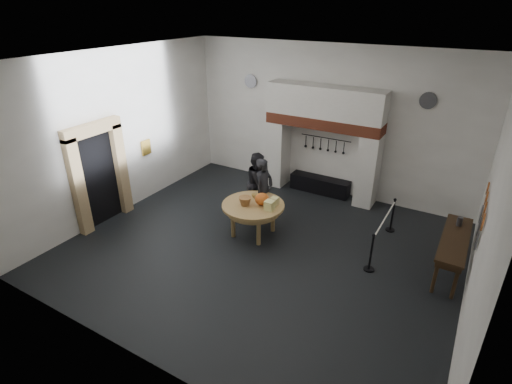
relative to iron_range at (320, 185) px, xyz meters
The scene contains 39 objects.
floor 3.73m from the iron_range, 90.00° to the right, with size 9.00×8.00×0.02m, color black.
ceiling 5.65m from the iron_range, 90.00° to the right, with size 9.00×8.00×0.02m, color silver.
wall_back 2.02m from the iron_range, 90.00° to the left, with size 9.00×0.02×4.50m, color white.
wall_front 7.97m from the iron_range, 90.00° to the right, with size 9.00×0.02×4.50m, color white.
wall_left 6.17m from the iron_range, 140.42° to the right, with size 0.02×8.00×4.50m, color white.
wall_right 6.17m from the iron_range, 39.58° to the right, with size 0.02×8.00×4.50m, color white.
chimney_pier_left 1.69m from the iron_range, behind, with size 0.55×0.70×2.15m, color silver.
chimney_pier_right 1.69m from the iron_range, ahead, with size 0.55×0.70×2.15m, color silver.
hearth_brick_band 2.06m from the iron_range, 90.00° to the right, with size 3.50×0.72×0.32m, color #9E442B.
chimney_hood 2.67m from the iron_range, 90.00° to the right, with size 3.50×0.70×0.90m, color silver.
iron_range is the anchor object (origin of this frame).
utensil_rail 1.51m from the iron_range, 90.00° to the left, with size 0.02×0.02×1.60m, color black.
door_recess 6.58m from the iron_range, 133.44° to the right, with size 0.04×1.10×2.50m, color black.
door_jamb_near 7.05m from the iron_range, 128.94° to the right, with size 0.22×0.30×2.60m, color tan.
door_jamb_far 6.04m from the iron_range, 137.45° to the right, with size 0.22×0.30×2.60m, color tan.
door_lintel 6.87m from the iron_range, 132.86° to the right, with size 0.22×1.70×0.30m, color tan.
wall_plaque 5.49m from the iron_range, 146.73° to the right, with size 0.05×0.34×0.44m, color gold.
work_table 3.35m from the iron_range, 99.43° to the right, with size 1.60×1.60×0.07m, color tan.
pumpkin 3.26m from the iron_range, 96.16° to the right, with size 0.36×0.36×0.31m, color orange.
cheese_block_big 3.38m from the iron_range, 90.69° to the right, with size 0.22×0.22×0.24m, color #F1ED90.
cheese_block_small 3.09m from the iron_range, 91.14° to the right, with size 0.18×0.18×0.20m, color #E8DE8A.
wicker_basket 3.55m from the iron_range, 101.47° to the right, with size 0.32×0.32×0.22m, color #A66C3D.
bread_loaf 3.05m from the iron_range, 102.44° to the right, with size 0.31×0.18×0.13m, color olive.
visitor_near 2.65m from the iron_range, 105.11° to the right, with size 0.66×0.43×1.82m, color black.
visitor_far 2.42m from the iron_range, 117.22° to the right, with size 0.87×0.67×1.78m, color black.
side_table 4.80m from the iron_range, 30.57° to the right, with size 0.55×2.20×0.06m, color #382414.
pewter_jug 4.55m from the iron_range, 23.96° to the right, with size 0.12×0.12×0.22m, color #4C4C51.
copper_pan_a 5.93m from the iron_range, 38.28° to the right, with size 0.34×0.34×0.03m, color #C6662D.
copper_pan_b 5.62m from the iron_range, 33.66° to the right, with size 0.32×0.32×0.03m, color #C6662D.
copper_pan_c 5.35m from the iron_range, 28.48° to the right, with size 0.30×0.30×0.03m, color #C6662D.
copper_pan_d 5.13m from the iron_range, 22.75° to the right, with size 0.28×0.28×0.03m, color #C6662D.
pewter_plate_left 5.69m from the iron_range, 36.66° to the right, with size 0.40×0.40×0.03m, color #4C4C51.
pewter_plate_mid 5.36m from the iron_range, 31.38° to the right, with size 0.40×0.40×0.03m, color #4C4C51.
pewter_plate_right 5.08m from the iron_range, 25.42° to the right, with size 0.40×0.40×0.03m, color #4C4C51.
pewter_plate_back_left 4.01m from the iron_range, behind, with size 0.44×0.44×0.03m, color #4C4C51.
pewter_plate_back_right 4.01m from the iron_range, ahead, with size 0.44×0.44×0.03m, color #4C4C51.
barrier_post_near 4.14m from the iron_range, 52.08° to the right, with size 0.05×0.05×0.90m, color black.
barrier_post_far 2.85m from the iron_range, 26.42° to the right, with size 0.05×0.05×0.90m, color black.
barrier_rope 3.46m from the iron_range, 41.68° to the right, with size 0.04×0.04×2.00m, color white.
Camera 1 is at (4.07, -7.27, 5.58)m, focal length 28.00 mm.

